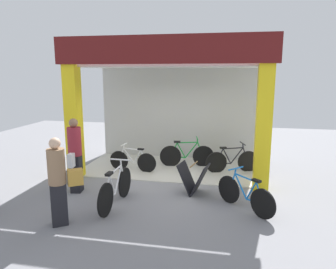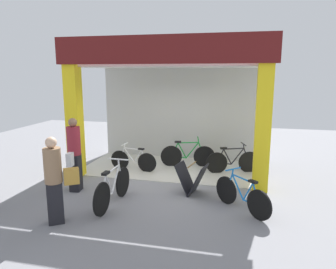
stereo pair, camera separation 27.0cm
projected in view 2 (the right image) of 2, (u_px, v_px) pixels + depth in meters
The scene contains 10 objects.
ground_plane at pixel (162, 182), 8.24m from camera, with size 18.46×18.46×0.00m, color gray.
shop_facade at pixel (174, 102), 9.16m from camera, with size 5.43×2.87×3.69m.
bicycle_inside_0 at pixel (133, 160), 9.15m from camera, with size 1.43×0.39×0.79m.
bicycle_inside_1 at pixel (188, 155), 9.54m from camera, with size 1.62×0.45×0.90m.
bicycle_inside_2 at pixel (233, 161), 8.95m from camera, with size 1.49×0.56×0.85m.
bicycle_parked_0 at pixel (242, 196), 6.46m from camera, with size 1.12×1.11×0.84m.
bicycle_parked_1 at pixel (113, 188), 6.76m from camera, with size 0.48×1.73×0.95m.
sandwich_board_sign at pixel (192, 179), 7.40m from camera, with size 0.77×0.66×0.73m.
pedestrian_0 at pixel (74, 154), 7.48m from camera, with size 0.36×0.56×1.78m.
pedestrian_2 at pixel (55, 179), 5.87m from camera, with size 0.65×0.55×1.67m.
Camera 2 is at (1.92, -7.61, 2.81)m, focal length 33.76 mm.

